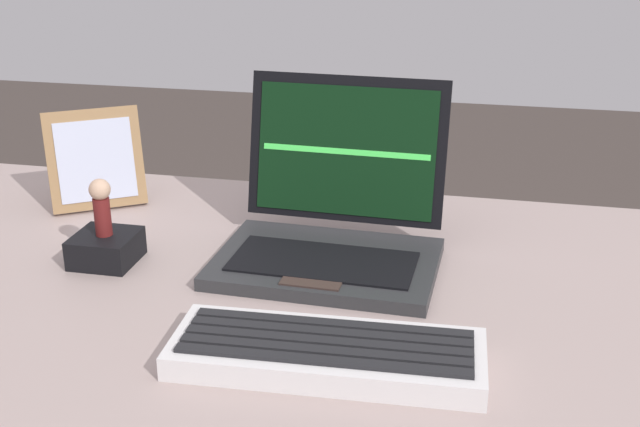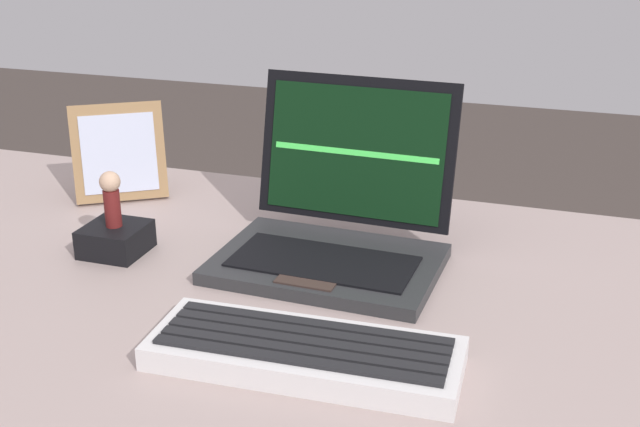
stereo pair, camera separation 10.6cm
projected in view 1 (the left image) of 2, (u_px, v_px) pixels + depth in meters
name	position (u px, v px, depth m)	size (l,w,h in m)	color
desk	(332.00, 345.00, 1.06)	(1.74, 0.82, 0.71)	#A48F8A
laptop_front	(333.00, 226.00, 1.12)	(0.31, 0.27, 0.24)	#28292B
external_keyboard	(327.00, 353.00, 0.88)	(0.35, 0.14, 0.03)	silver
photo_frame	(95.00, 160.00, 1.30)	(0.15, 0.12, 0.16)	olive
figurine_stand	(106.00, 248.00, 1.12)	(0.08, 0.08, 0.04)	black
figurine	(101.00, 204.00, 1.10)	(0.03, 0.03, 0.08)	maroon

